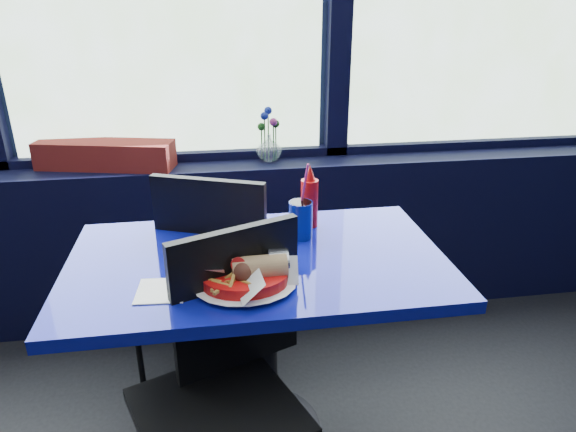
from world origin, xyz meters
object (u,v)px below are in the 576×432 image
at_px(chair_near_back, 201,269).
at_px(soda_cup, 301,219).
at_px(flower_vase, 269,145).
at_px(ketchup_bottle, 309,199).
at_px(chair_near_front, 226,370).
at_px(planter_box, 105,155).
at_px(food_basket, 247,277).
at_px(near_table, 259,306).

distance_m(chair_near_back, soda_cup, 0.49).
bearing_deg(flower_vase, soda_cup, -88.46).
bearing_deg(chair_near_back, ketchup_bottle, -172.31).
bearing_deg(chair_near_front, planter_box, 91.04).
relative_size(chair_near_front, planter_box, 1.51).
distance_m(chair_near_front, food_basket, 0.28).
bearing_deg(chair_near_front, near_table, 43.61).
xyz_separation_m(chair_near_front, planter_box, (-0.48, 1.14, 0.33)).
distance_m(flower_vase, food_basket, 1.08).
distance_m(chair_near_back, ketchup_bottle, 0.51).
height_order(near_table, planter_box, planter_box).
bearing_deg(near_table, chair_near_front, -114.64).
height_order(near_table, ketchup_bottle, ketchup_bottle).
xyz_separation_m(food_basket, soda_cup, (0.21, 0.31, 0.03)).
xyz_separation_m(chair_near_front, chair_near_back, (-0.07, 0.59, 0.01)).
bearing_deg(ketchup_bottle, flower_vase, 95.85).
bearing_deg(planter_box, chair_near_front, -53.94).
distance_m(near_table, chair_near_back, 0.38).
distance_m(near_table, soda_cup, 0.33).
distance_m(chair_near_back, flower_vase, 0.73).
bearing_deg(near_table, food_basket, -104.37).
xyz_separation_m(chair_near_back, soda_cup, (0.36, -0.19, 0.27)).
bearing_deg(food_basket, flower_vase, 104.26).
relative_size(chair_near_front, chair_near_back, 0.97).
height_order(chair_near_front, planter_box, chair_near_front).
bearing_deg(near_table, ketchup_bottle, 46.55).
relative_size(near_table, flower_vase, 4.76).
bearing_deg(chair_near_back, planter_box, -31.99).
relative_size(near_table, chair_near_back, 1.26).
bearing_deg(near_table, soda_cup, 38.77).
distance_m(near_table, food_basket, 0.28).
xyz_separation_m(near_table, chair_near_back, (-0.19, 0.32, -0.02)).
bearing_deg(near_table, planter_box, 124.36).
distance_m(flower_vase, soda_cup, 0.75).
bearing_deg(planter_box, ketchup_bottle, -25.78).
bearing_deg(planter_box, near_table, -42.38).
xyz_separation_m(chair_near_back, planter_box, (-0.41, 0.56, 0.31)).
bearing_deg(chair_near_back, food_basket, 128.01).
relative_size(chair_near_front, food_basket, 2.85).
height_order(flower_vase, ketchup_bottle, flower_vase).
xyz_separation_m(near_table, planter_box, (-0.60, 0.88, 0.29)).
relative_size(chair_near_back, flower_vase, 3.78).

